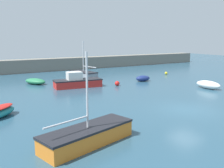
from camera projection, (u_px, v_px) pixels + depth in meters
ground_plane at (186, 111)px, 19.70m from camera, size 120.00×120.00×0.20m
harbor_breakwater at (59, 64)px, 44.29m from camera, size 63.60×2.79×2.14m
dinghy_near_pier at (143, 78)px, 32.72m from camera, size 2.09×1.45×0.76m
open_tender_yellow at (35, 81)px, 30.66m from camera, size 2.76×3.43×0.70m
sailboat_short_mast at (84, 75)px, 35.34m from camera, size 2.76×5.06×5.22m
motorboat_with_cabin at (77, 82)px, 28.68m from camera, size 5.63×2.58×1.79m
sailboat_twin_hulled at (88, 135)px, 13.17m from camera, size 5.59×2.98×4.90m
rowboat_white_midwater at (208, 85)px, 27.87m from camera, size 1.41×3.00×0.89m
mooring_buoy_yellow at (166, 73)px, 38.82m from camera, size 0.42×0.42×0.42m
mooring_buoy_red at (117, 83)px, 29.56m from camera, size 0.57×0.57×0.57m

